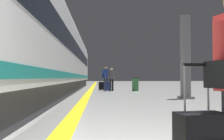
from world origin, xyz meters
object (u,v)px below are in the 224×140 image
(passenger_mid, at_px, (111,77))
(suitcase_mid, at_px, (107,86))
(waste_bin, at_px, (135,84))
(high_speed_train, at_px, (33,39))
(suitcase_near, at_px, (102,86))
(platform_pillar, at_px, (185,59))
(passenger_near, at_px, (106,76))

(passenger_mid, bearing_deg, suitcase_mid, -135.39)
(waste_bin, bearing_deg, high_speed_train, -130.77)
(suitcase_near, distance_m, passenger_mid, 1.00)
(platform_pillar, bearing_deg, passenger_near, 116.04)
(passenger_near, height_order, suitcase_near, passenger_near)
(passenger_near, xyz_separation_m, suitcase_near, (-0.32, -0.17, -0.68))
(suitcase_mid, bearing_deg, high_speed_train, -119.29)
(high_speed_train, distance_m, passenger_mid, 7.29)
(high_speed_train, bearing_deg, platform_pillar, 1.16)
(suitcase_mid, xyz_separation_m, waste_bin, (1.95, 0.23, 0.10))
(passenger_near, distance_m, waste_bin, 2.16)
(waste_bin, bearing_deg, suitcase_mid, -173.28)
(passenger_mid, distance_m, suitcase_mid, 0.74)
(waste_bin, bearing_deg, platform_pillar, -78.12)
(suitcase_near, bearing_deg, platform_pillar, -61.14)
(high_speed_train, height_order, passenger_mid, high_speed_train)
(passenger_mid, relative_size, waste_bin, 1.79)
(platform_pillar, distance_m, waste_bin, 6.19)
(platform_pillar, bearing_deg, suitcase_mid, 119.33)
(platform_pillar, bearing_deg, suitcase_near, 118.86)
(high_speed_train, bearing_deg, suitcase_near, 66.00)
(waste_bin, bearing_deg, suitcase_near, 167.54)
(passenger_mid, relative_size, suitcase_mid, 1.56)
(high_speed_train, distance_m, suitcase_mid, 7.02)
(passenger_near, bearing_deg, high_speed_train, -115.73)
(high_speed_train, distance_m, waste_bin, 8.26)
(passenger_mid, distance_m, waste_bin, 1.71)
(high_speed_train, xyz_separation_m, platform_pillar, (6.47, 0.13, -0.78))
(suitcase_mid, height_order, platform_pillar, platform_pillar)
(suitcase_mid, bearing_deg, passenger_mid, 44.61)
(waste_bin, bearing_deg, passenger_near, 161.20)
(platform_pillar, bearing_deg, passenger_mid, 115.60)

